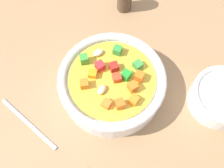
% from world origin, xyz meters
% --- Properties ---
extents(ground_plane, '(1.40, 1.40, 0.02)m').
position_xyz_m(ground_plane, '(0.00, 0.00, -0.01)').
color(ground_plane, '#9E754F').
extents(soup_bowl_main, '(0.18, 0.18, 0.07)m').
position_xyz_m(soup_bowl_main, '(-0.00, 0.00, 0.03)').
color(soup_bowl_main, white).
rests_on(soup_bowl_main, ground_plane).
extents(spoon, '(0.12, 0.20, 0.01)m').
position_xyz_m(spoon, '(0.13, -0.06, 0.00)').
color(spoon, silver).
rests_on(spoon, ground_plane).
extents(side_bowl_small, '(0.10, 0.10, 0.05)m').
position_xyz_m(side_bowl_small, '(-0.01, 0.19, 0.02)').
color(side_bowl_small, white).
rests_on(side_bowl_small, ground_plane).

